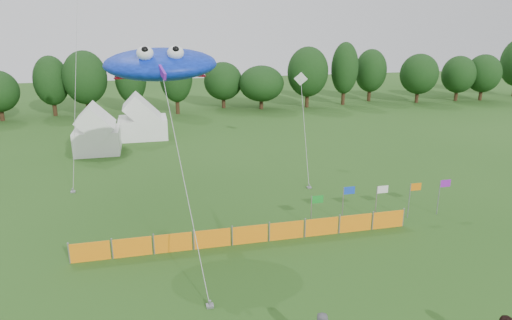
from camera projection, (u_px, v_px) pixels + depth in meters
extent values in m
cylinder|color=#382314|center=(1.00, 113.00, 53.01)|extent=(0.50, 0.50, 1.91)
cylinder|color=#382314|center=(54.00, 106.00, 55.76)|extent=(0.50, 0.50, 2.38)
ellipsoid|color=black|center=(51.00, 81.00, 54.84)|extent=(4.09, 4.09, 5.35)
cylinder|color=#382314|center=(88.00, 105.00, 55.85)|extent=(0.50, 0.50, 2.57)
ellipsoid|color=black|center=(85.00, 78.00, 54.86)|extent=(5.20, 5.20, 5.79)
cylinder|color=#382314|center=(133.00, 104.00, 57.00)|extent=(0.50, 0.50, 2.46)
ellipsoid|color=black|center=(131.00, 78.00, 56.05)|extent=(3.78, 3.78, 5.55)
cylinder|color=#382314|center=(177.00, 103.00, 56.88)|extent=(0.50, 0.50, 2.66)
ellipsoid|color=black|center=(176.00, 75.00, 55.86)|extent=(4.05, 4.05, 5.99)
cylinder|color=#382314|center=(224.00, 100.00, 60.81)|extent=(0.50, 0.50, 1.98)
ellipsoid|color=black|center=(223.00, 81.00, 60.04)|extent=(5.06, 5.06, 4.46)
cylinder|color=#382314|center=(261.00, 102.00, 60.05)|extent=(0.50, 0.50, 1.86)
ellipsoid|color=black|center=(261.00, 84.00, 59.34)|extent=(5.86, 5.86, 4.18)
cylinder|color=#382314|center=(307.00, 98.00, 61.17)|extent=(0.50, 0.50, 2.62)
ellipsoid|color=black|center=(308.00, 72.00, 60.16)|extent=(5.41, 5.41, 5.89)
cylinder|color=#382314|center=(343.00, 95.00, 62.95)|extent=(0.50, 0.50, 2.78)
ellipsoid|color=black|center=(345.00, 68.00, 61.88)|extent=(3.67, 3.67, 6.26)
cylinder|color=#382314|center=(369.00, 93.00, 65.85)|extent=(0.50, 0.50, 2.42)
ellipsoid|color=black|center=(371.00, 71.00, 64.92)|extent=(4.46, 4.46, 5.44)
cylinder|color=#382314|center=(417.00, 95.00, 64.66)|extent=(0.50, 0.50, 2.24)
ellipsoid|color=black|center=(419.00, 74.00, 63.80)|extent=(5.26, 5.26, 5.03)
cylinder|color=#382314|center=(456.00, 94.00, 66.13)|extent=(0.50, 0.50, 2.10)
ellipsoid|color=black|center=(459.00, 74.00, 65.32)|extent=(4.74, 4.74, 4.73)
cylinder|color=#382314|center=(481.00, 93.00, 66.53)|extent=(0.50, 0.50, 2.16)
ellipsoid|color=black|center=(484.00, 73.00, 65.70)|extent=(4.88, 4.88, 4.87)
cube|color=white|center=(98.00, 141.00, 40.42)|extent=(3.83, 3.83, 2.11)
cube|color=white|center=(143.00, 128.00, 45.37)|extent=(4.65, 3.72, 2.04)
cube|color=orange|center=(90.00, 252.00, 22.17)|extent=(1.90, 0.06, 1.00)
cube|color=orange|center=(132.00, 247.00, 22.62)|extent=(1.90, 0.06, 1.00)
cube|color=orange|center=(173.00, 243.00, 23.06)|extent=(1.90, 0.06, 1.00)
cube|color=orange|center=(212.00, 239.00, 23.51)|extent=(1.90, 0.06, 1.00)
cube|color=orange|center=(250.00, 235.00, 23.96)|extent=(1.90, 0.06, 1.00)
cube|color=orange|center=(286.00, 231.00, 24.40)|extent=(1.90, 0.06, 1.00)
cube|color=orange|center=(322.00, 227.00, 24.85)|extent=(1.90, 0.06, 1.00)
cube|color=orange|center=(355.00, 223.00, 25.30)|extent=(1.90, 0.06, 1.00)
cube|color=orange|center=(388.00, 220.00, 25.74)|extent=(1.90, 0.06, 1.00)
cylinder|color=gray|center=(311.00, 211.00, 25.87)|extent=(0.06, 0.06, 1.82)
cube|color=#148C26|center=(317.00, 199.00, 25.75)|extent=(0.70, 0.02, 0.45)
cylinder|color=gray|center=(343.00, 204.00, 26.44)|extent=(0.06, 0.06, 2.11)
cube|color=blue|center=(349.00, 190.00, 26.27)|extent=(0.70, 0.02, 0.45)
cylinder|color=gray|center=(376.00, 203.00, 26.69)|extent=(0.06, 0.06, 2.08)
cube|color=white|center=(383.00, 189.00, 26.53)|extent=(0.70, 0.02, 0.45)
cylinder|color=gray|center=(409.00, 201.00, 26.89)|extent=(0.06, 0.06, 2.16)
cube|color=orange|center=(416.00, 187.00, 26.71)|extent=(0.70, 0.02, 0.45)
cylinder|color=gray|center=(439.00, 197.00, 27.37)|extent=(0.06, 0.06, 2.19)
cube|color=purple|center=(445.00, 183.00, 27.19)|extent=(0.70, 0.02, 0.45)
ellipsoid|color=#1035E3|center=(160.00, 64.00, 23.96)|extent=(6.80, 5.73, 2.08)
sphere|color=white|center=(145.00, 53.00, 22.40)|extent=(0.83, 0.83, 0.83)
sphere|color=white|center=(176.00, 53.00, 22.74)|extent=(0.83, 0.83, 0.83)
ellipsoid|color=red|center=(130.00, 75.00, 23.95)|extent=(1.74, 0.76, 0.27)
ellipsoid|color=red|center=(191.00, 73.00, 24.66)|extent=(1.74, 0.76, 0.27)
cube|color=purple|center=(162.00, 72.00, 21.90)|extent=(0.37, 0.96, 0.70)
cylinder|color=#A5A5A5|center=(184.00, 180.00, 20.49)|extent=(1.16, 6.82, 8.80)
cube|color=gray|center=(210.00, 306.00, 18.74)|extent=(0.30, 0.30, 0.10)
cube|color=white|center=(301.00, 79.00, 38.01)|extent=(1.14, 0.32, 1.14)
cylinder|color=#A5A5A5|center=(305.00, 129.00, 34.99)|extent=(2.00, 8.15, 6.61)
cube|color=gray|center=(309.00, 187.00, 31.95)|extent=(0.30, 0.30, 0.10)
cylinder|color=#A5A5A5|center=(76.00, 79.00, 31.01)|extent=(1.49, 4.06, 14.95)
cube|color=gray|center=(73.00, 192.00, 31.16)|extent=(0.30, 0.30, 0.10)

